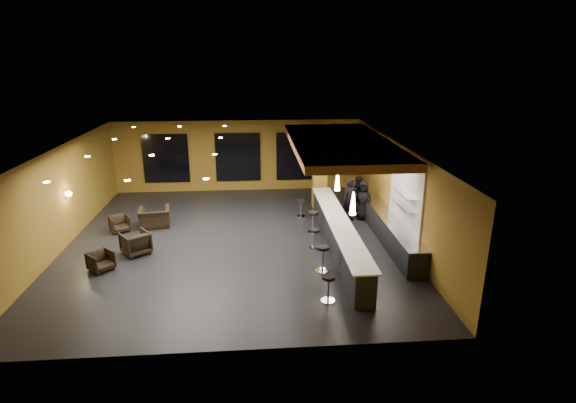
{
  "coord_description": "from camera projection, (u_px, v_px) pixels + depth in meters",
  "views": [
    {
      "loc": [
        0.72,
        -15.39,
        6.56
      ],
      "look_at": [
        2.0,
        0.5,
        1.3
      ],
      "focal_mm": 28.0,
      "sensor_mm": 36.0,
      "label": 1
    }
  ],
  "objects": [
    {
      "name": "bar_stool_3",
      "position": [
        313.0,
        219.0,
        17.15
      ],
      "size": [
        0.43,
        0.43,
        0.84
      ],
      "rotation": [
        0.0,
        0.0,
        -0.42
      ],
      "color": "silver",
      "rests_on": "floor"
    },
    {
      "name": "prep_top",
      "position": [
        391.0,
        218.0,
        16.25
      ],
      "size": [
        0.72,
        6.0,
        0.03
      ],
      "primitive_type": "cube",
      "color": "silver",
      "rests_on": "prep_counter"
    },
    {
      "name": "column",
      "position": [
        320.0,
        169.0,
        19.71
      ],
      "size": [
        0.6,
        0.6,
        3.5
      ],
      "primitive_type": "cube",
      "color": "olive",
      "rests_on": "floor"
    },
    {
      "name": "bar_stool_4",
      "position": [
        301.0,
        206.0,
        18.87
      ],
      "size": [
        0.37,
        0.37,
        0.73
      ],
      "rotation": [
        0.0,
        0.0,
        0.26
      ],
      "color": "silver",
      "rests_on": "floor"
    },
    {
      "name": "wood_soffit",
      "position": [
        340.0,
        144.0,
        16.77
      ],
      "size": [
        3.6,
        8.0,
        0.28
      ],
      "primitive_type": "cube",
      "color": "#9A5F2D",
      "rests_on": "ceiling"
    },
    {
      "name": "bar_counter",
      "position": [
        338.0,
        235.0,
        15.74
      ],
      "size": [
        0.6,
        8.0,
        1.0
      ],
      "primitive_type": "cube",
      "color": "black",
      "rests_on": "floor"
    },
    {
      "name": "wall_right",
      "position": [
        399.0,
        191.0,
        16.48
      ],
      "size": [
        0.1,
        13.0,
        3.5
      ],
      "primitive_type": "cube",
      "color": "olive",
      "rests_on": "floor"
    },
    {
      "name": "armchair_d",
      "position": [
        155.0,
        217.0,
        17.79
      ],
      "size": [
        1.33,
        1.21,
        0.77
      ],
      "primitive_type": "imported",
      "rotation": [
        0.0,
        0.0,
        3.29
      ],
      "color": "black",
      "rests_on": "floor"
    },
    {
      "name": "bar_stool_2",
      "position": [
        315.0,
        236.0,
        15.78
      ],
      "size": [
        0.36,
        0.36,
        0.72
      ],
      "rotation": [
        0.0,
        0.0,
        0.23
      ],
      "color": "silver",
      "rests_on": "floor"
    },
    {
      "name": "bar_top",
      "position": [
        339.0,
        221.0,
        15.58
      ],
      "size": [
        0.78,
        8.1,
        0.05
      ],
      "primitive_type": "cube",
      "color": "beige",
      "rests_on": "bar_counter"
    },
    {
      "name": "staff_c",
      "position": [
        363.0,
        200.0,
        18.48
      ],
      "size": [
        0.94,
        0.79,
        1.63
      ],
      "primitive_type": "imported",
      "rotation": [
        0.0,
        0.0,
        -0.4
      ],
      "color": "black",
      "rests_on": "floor"
    },
    {
      "name": "window_right",
      "position": [
        298.0,
        156.0,
        22.36
      ],
      "size": [
        2.2,
        0.06,
        2.4
      ],
      "primitive_type": "cube",
      "color": "black",
      "rests_on": "wall_back"
    },
    {
      "name": "wall_left",
      "position": [
        58.0,
        200.0,
        15.56
      ],
      "size": [
        0.1,
        13.0,
        3.5
      ],
      "primitive_type": "cube",
      "color": "olive",
      "rests_on": "floor"
    },
    {
      "name": "pendant_1",
      "position": [
        337.0,
        181.0,
        15.64
      ],
      "size": [
        0.2,
        0.2,
        0.7
      ],
      "primitive_type": "cone",
      "color": "white",
      "rests_on": "wood_soffit"
    },
    {
      "name": "armchair_c",
      "position": [
        120.0,
        224.0,
        17.32
      ],
      "size": [
        0.94,
        0.95,
        0.64
      ],
      "primitive_type": "imported",
      "rotation": [
        0.0,
        0.0,
        0.53
      ],
      "color": "black",
      "rests_on": "floor"
    },
    {
      "name": "armchair_a",
      "position": [
        101.0,
        261.0,
        14.22
      ],
      "size": [
        0.96,
        0.96,
        0.63
      ],
      "primitive_type": "imported",
      "rotation": [
        0.0,
        0.0,
        0.82
      ],
      "color": "black",
      "rests_on": "floor"
    },
    {
      "name": "bar_stool_1",
      "position": [
        323.0,
        255.0,
        14.07
      ],
      "size": [
        0.43,
        0.43,
        0.86
      ],
      "rotation": [
        0.0,
        0.0,
        -0.25
      ],
      "color": "silver",
      "rests_on": "floor"
    },
    {
      "name": "pendant_2",
      "position": [
        326.0,
        164.0,
        18.0
      ],
      "size": [
        0.2,
        0.2,
        0.7
      ],
      "primitive_type": "cone",
      "color": "white",
      "rests_on": "wood_soffit"
    },
    {
      "name": "wall_back",
      "position": [
        238.0,
        156.0,
        22.22
      ],
      "size": [
        12.0,
        0.1,
        3.5
      ],
      "primitive_type": "cube",
      "color": "olive",
      "rests_on": "floor"
    },
    {
      "name": "staff_b",
      "position": [
        359.0,
        196.0,
        18.94
      ],
      "size": [
        0.89,
        0.74,
        1.69
      ],
      "primitive_type": "imported",
      "rotation": [
        0.0,
        0.0,
        -0.12
      ],
      "color": "black",
      "rests_on": "floor"
    },
    {
      "name": "wall_shelf_upper",
      "position": [
        404.0,
        193.0,
        15.23
      ],
      "size": [
        0.3,
        1.5,
        0.03
      ],
      "primitive_type": "cube",
      "color": "silver",
      "rests_on": "wall_right"
    },
    {
      "name": "floor",
      "position": [
        235.0,
        242.0,
        16.58
      ],
      "size": [
        12.0,
        13.0,
        0.1
      ],
      "primitive_type": "cube",
      "color": "black",
      "rests_on": "ground"
    },
    {
      "name": "window_left",
      "position": [
        166.0,
        159.0,
        21.86
      ],
      "size": [
        2.2,
        0.06,
        2.4
      ],
      "primitive_type": "cube",
      "color": "black",
      "rests_on": "wall_back"
    },
    {
      "name": "prep_counter",
      "position": [
        390.0,
        230.0,
        16.39
      ],
      "size": [
        0.7,
        6.0,
        0.86
      ],
      "primitive_type": "cube",
      "color": "black",
      "rests_on": "floor"
    },
    {
      "name": "armchair_b",
      "position": [
        136.0,
        243.0,
        15.37
      ],
      "size": [
        1.19,
        1.2,
        0.79
      ],
      "primitive_type": "imported",
      "rotation": [
        0.0,
        0.0,
        3.78
      ],
      "color": "black",
      "rests_on": "floor"
    },
    {
      "name": "wall_shelf_lower",
      "position": [
        403.0,
        206.0,
        15.37
      ],
      "size": [
        0.3,
        1.5,
        0.03
      ],
      "primitive_type": "cube",
      "color": "silver",
      "rests_on": "wall_right"
    },
    {
      "name": "wall_front",
      "position": [
        223.0,
        285.0,
        9.82
      ],
      "size": [
        12.0,
        0.1,
        3.5
      ],
      "primitive_type": "cube",
      "color": "olive",
      "rests_on": "floor"
    },
    {
      "name": "ceiling",
      "position": [
        231.0,
        146.0,
        15.46
      ],
      "size": [
        12.0,
        13.0,
        0.1
      ],
      "primitive_type": "cube",
      "color": "black"
    },
    {
      "name": "tile_backsplash",
      "position": [
        406.0,
        193.0,
        15.45
      ],
      "size": [
        0.06,
        3.2,
        2.4
      ],
      "primitive_type": "cube",
      "color": "white",
      "rests_on": "wall_right"
    },
    {
      "name": "window_center",
      "position": [
        238.0,
        157.0,
        22.13
      ],
      "size": [
        2.2,
        0.06,
        2.4
      ],
      "primitive_type": "cube",
      "color": "black",
      "rests_on": "wall_back"
    },
    {
      "name": "staff_a",
      "position": [
        350.0,
        200.0,
        18.32
      ],
      "size": [
        0.74,
        0.59,
        1.78
      ],
      "primitive_type": "imported",
      "rotation": [
        0.0,
        0.0,
        0.29
      ],
      "color": "black",
      "rests_on": "floor"
    },
    {
      "name": "pendant_0",
      "position": [
        353.0,
        203.0,
        13.27
      ],
      "size": [
        0.2,
        0.2,
        0.7
      ],
      "primitive_type": "cone",
      "color": "white",
      "rests_on": "wood_soffit"
    },
    {
      "name": "wall_sconce",
      "position": [
        68.0,
        194.0,
        16.03
      ],
      "size": [
        0.22,
        0.22,
        0.22
      ],
      "primitive_type": "sphere",
      "color": "#FFE5B2",
      "rests_on": "wall_left"
    },
    {
      "name": "bar_stool_0",
      "position": [
        328.0,
        285.0,
        12.36
      ],
      "size": [
        0.39,
        0.39,
        0.78
      ],
      "rotation": [
        0.0,
        0.0,
        0.11
      ],
      "color": "silver",
      "rests_on": "floor"
    }
  ]
}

